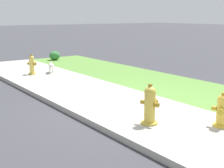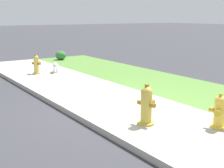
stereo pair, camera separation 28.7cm
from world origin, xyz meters
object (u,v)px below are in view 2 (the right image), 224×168
at_px(fire_hydrant_mid_block, 219,112).
at_px(small_white_dog, 55,66).
at_px(fire_hydrant_across_street, 146,105).
at_px(shrub_bush_near_lamp, 61,55).
at_px(fire_hydrant_far_end, 36,64).

distance_m(fire_hydrant_mid_block, small_white_dog, 7.05).
relative_size(fire_hydrant_mid_block, small_white_dog, 1.31).
xyz_separation_m(fire_hydrant_across_street, shrub_bush_near_lamp, (-9.12, 2.48, -0.17)).
height_order(fire_hydrant_far_end, small_white_dog, fire_hydrant_far_end).
relative_size(fire_hydrant_far_end, fire_hydrant_across_street, 0.90).
height_order(fire_hydrant_across_street, shrub_bush_near_lamp, fire_hydrant_across_street).
relative_size(fire_hydrant_mid_block, fire_hydrant_across_street, 0.84).
bearing_deg(fire_hydrant_across_street, fire_hydrant_mid_block, 34.68).
bearing_deg(small_white_dog, fire_hydrant_mid_block, 27.88).
bearing_deg(fire_hydrant_mid_block, fire_hydrant_across_street, 21.64).
bearing_deg(fire_hydrant_far_end, shrub_bush_near_lamp, 114.95).
bearing_deg(shrub_bush_near_lamp, small_white_dog, -28.34).
height_order(fire_hydrant_far_end, shrub_bush_near_lamp, fire_hydrant_far_end).
relative_size(fire_hydrant_mid_block, shrub_bush_near_lamp, 1.35).
relative_size(fire_hydrant_across_street, shrub_bush_near_lamp, 1.61).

